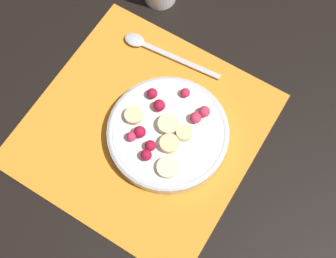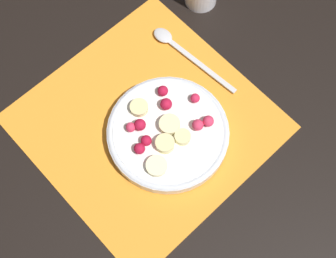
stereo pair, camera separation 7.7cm
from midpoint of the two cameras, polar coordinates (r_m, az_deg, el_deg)
ground_plane at (r=0.81m, az=-5.68°, el=-0.28°), size 3.00×3.00×0.00m
placemat at (r=0.81m, az=-5.70°, el=-0.20°), size 0.38×0.38×0.01m
fruit_bowl at (r=0.78m, az=-2.83°, el=-0.78°), size 0.21×0.21×0.04m
spoon at (r=0.87m, az=-4.39°, el=9.53°), size 0.19×0.03×0.01m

